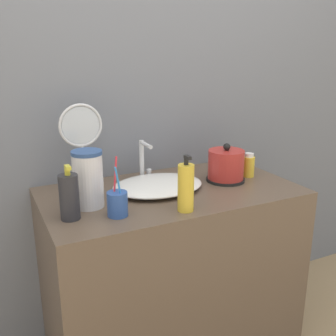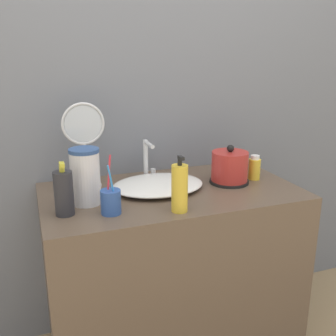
{
  "view_description": "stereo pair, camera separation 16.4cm",
  "coord_description": "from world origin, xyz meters",
  "views": [
    {
      "loc": [
        -0.7,
        -1.11,
        1.38
      ],
      "look_at": [
        -0.02,
        0.3,
        0.9
      ],
      "focal_mm": 42.0,
      "sensor_mm": 36.0,
      "label": 1
    },
    {
      "loc": [
        -0.55,
        -1.18,
        1.38
      ],
      "look_at": [
        -0.02,
        0.3,
        0.9
      ],
      "focal_mm": 42.0,
      "sensor_mm": 36.0,
      "label": 2
    }
  ],
  "objects": [
    {
      "name": "shampoo_bottle",
      "position": [
        0.41,
        0.31,
        0.86
      ],
      "size": [
        0.05,
        0.05,
        0.11
      ],
      "color": "gold",
      "rests_on": "vanity_counter"
    },
    {
      "name": "faucet",
      "position": [
        -0.05,
        0.49,
        0.9
      ],
      "size": [
        0.06,
        0.12,
        0.18
      ],
      "color": "silver",
      "rests_on": "vanity_counter"
    },
    {
      "name": "sink_basin",
      "position": [
        -0.05,
        0.32,
        0.83
      ],
      "size": [
        0.39,
        0.3,
        0.04
      ],
      "color": "white",
      "rests_on": "vanity_counter"
    },
    {
      "name": "mouthwash_bottle",
      "position": [
        -0.45,
        0.19,
        0.89
      ],
      "size": [
        0.07,
        0.07,
        0.2
      ],
      "color": "#28282D",
      "rests_on": "vanity_counter"
    },
    {
      "name": "toothbrush_cup",
      "position": [
        -0.29,
        0.14,
        0.85
      ],
      "size": [
        0.07,
        0.07,
        0.22
      ],
      "color": "#2D519E",
      "rests_on": "vanity_counter"
    },
    {
      "name": "water_pitcher",
      "position": [
        -0.36,
        0.27,
        0.91
      ],
      "size": [
        0.12,
        0.12,
        0.22
      ],
      "color": "silver",
      "rests_on": "vanity_counter"
    },
    {
      "name": "electric_kettle",
      "position": [
        0.28,
        0.3,
        0.87
      ],
      "size": [
        0.17,
        0.17,
        0.18
      ],
      "color": "black",
      "rests_on": "vanity_counter"
    },
    {
      "name": "vanity_mirror",
      "position": [
        -0.33,
        0.46,
        1.01
      ],
      "size": [
        0.18,
        0.13,
        0.37
      ],
      "color": "silver",
      "rests_on": "vanity_counter"
    },
    {
      "name": "vanity_counter",
      "position": [
        0.0,
        0.3,
        0.4
      ],
      "size": [
        1.08,
        0.59,
        0.8
      ],
      "color": "brown",
      "rests_on": "ground_plane"
    },
    {
      "name": "wall_back",
      "position": [
        0.0,
        0.61,
        1.3
      ],
      "size": [
        6.0,
        0.04,
        2.6
      ],
      "color": "slate",
      "rests_on": "ground_plane"
    },
    {
      "name": "lotion_bottle",
      "position": [
        -0.05,
        0.07,
        0.89
      ],
      "size": [
        0.06,
        0.06,
        0.21
      ],
      "color": "gold",
      "rests_on": "vanity_counter"
    }
  ]
}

